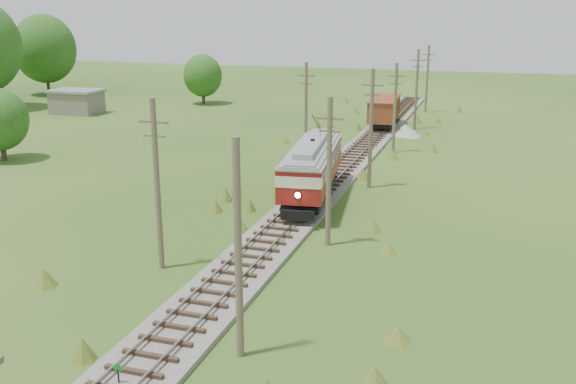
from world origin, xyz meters
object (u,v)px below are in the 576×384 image
(streetcar, at_px, (312,164))
(gravel_pile, at_px, (406,130))
(gondola, at_px, (384,110))
(switch_marker, at_px, (118,373))

(streetcar, distance_m, gravel_pile, 26.89)
(gondola, relative_size, gravel_pile, 2.57)
(streetcar, xyz_separation_m, gravel_pile, (3.01, 26.64, -2.10))
(streetcar, xyz_separation_m, gondola, (-0.00, 29.96, -0.51))
(gravel_pile, bearing_deg, switch_marker, -93.57)
(switch_marker, bearing_deg, gravel_pile, 86.43)
(streetcar, height_order, gondola, streetcar)
(gondola, distance_m, gravel_pile, 4.75)
(streetcar, bearing_deg, switch_marker, -98.02)
(streetcar, height_order, gravel_pile, streetcar)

